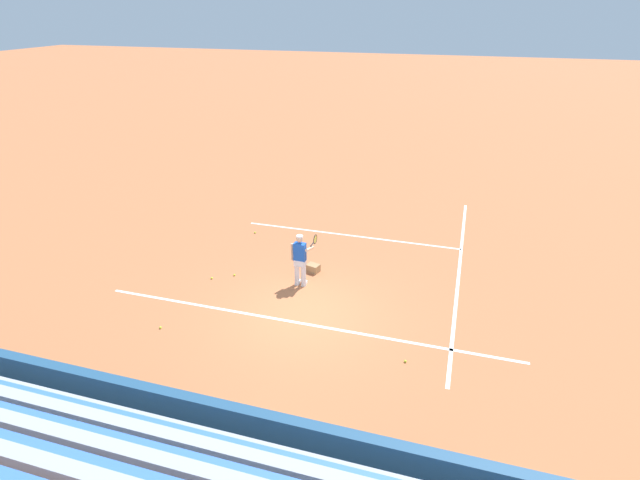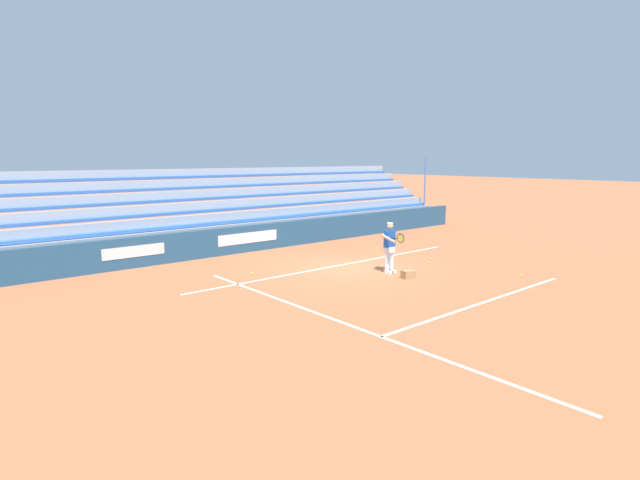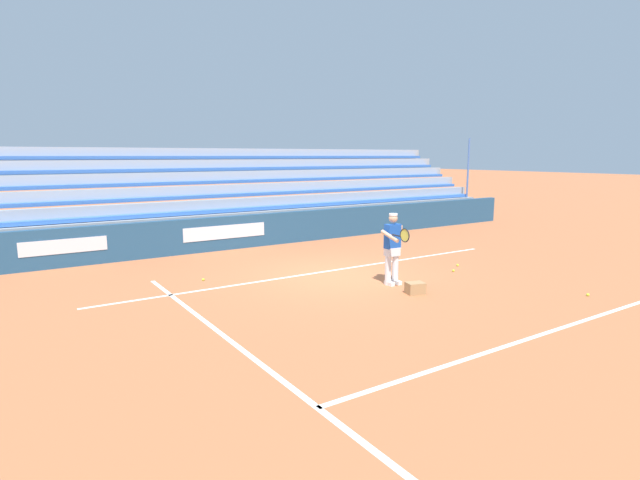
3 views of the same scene
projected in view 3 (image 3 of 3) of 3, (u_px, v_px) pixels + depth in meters
The scene contains 13 objects.
ground_plane at pixel (335, 275), 12.88m from camera, with size 160.00×160.00×0.00m, color #B7663D.
court_baseline_white at pixel (324, 272), 13.30m from camera, with size 12.00×0.10×0.01m, color white.
court_sideline_white at pixel (262, 365), 7.36m from camera, with size 0.10×12.00×0.01m, color white.
court_service_line_white at pixel (523, 340), 8.35m from camera, with size 8.22×0.10×0.01m, color white.
back_wall_sponsor_board at pixel (251, 231), 16.85m from camera, with size 25.07×0.25×1.10m.
bleacher_stand at pixel (221, 216), 18.98m from camera, with size 23.82×4.00×3.85m.
tennis_player at pixel (393, 248), 11.85m from camera, with size 0.60×0.98×1.71m.
ball_box_cardboard at pixel (415, 288), 11.16m from camera, with size 0.40×0.30×0.26m, color #A87F51.
tennis_ball_far_left at pixel (453, 271), 13.29m from camera, with size 0.07×0.07×0.07m, color #CCE533.
tennis_ball_stray_back at pixel (203, 280), 12.33m from camera, with size 0.07×0.07×0.07m, color #CCE533.
tennis_ball_by_box at pixel (458, 265), 13.95m from camera, with size 0.07×0.07×0.07m, color #CCE533.
tennis_ball_far_right at pixel (392, 249), 16.31m from camera, with size 0.07×0.07×0.07m, color #CCE533.
tennis_ball_midcourt at pixel (588, 295), 10.98m from camera, with size 0.07×0.07×0.07m, color #CCE533.
Camera 3 is at (7.21, 10.28, 3.07)m, focal length 28.00 mm.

